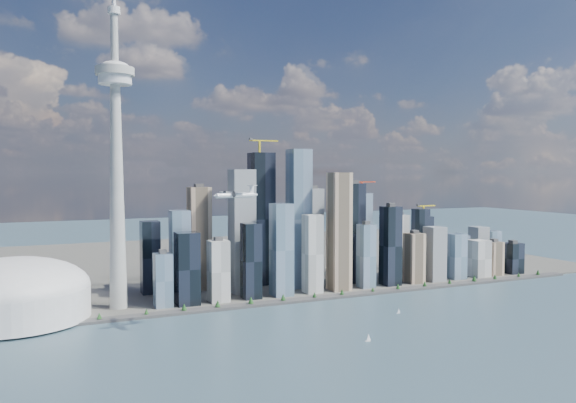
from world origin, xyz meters
name	(u,v)px	position (x,y,z in m)	size (l,w,h in m)	color
ground	(407,343)	(0.00, 0.00, 0.00)	(4000.00, 4000.00, 0.00)	#314756
seawall	(315,299)	(0.00, 250.00, 2.00)	(1100.00, 22.00, 4.00)	#383838
land	(229,259)	(0.00, 700.00, 1.50)	(1400.00, 900.00, 3.00)	#4C4C47
shoreline_trees	(315,294)	(0.00, 250.00, 8.78)	(960.53, 7.20, 8.80)	#3F2D1E
skyscraper_cluster	(323,241)	(59.62, 336.82, 82.39)	(736.00, 142.00, 265.04)	black
needle_tower	(116,153)	(-300.00, 310.00, 235.84)	(56.00, 56.00, 550.50)	#9D9D98
dome_stadium	(14,293)	(-440.00, 300.00, 39.44)	(200.00, 200.00, 86.00)	silver
airplane	(236,195)	(-174.42, 130.32, 178.21)	(66.19, 58.93, 16.25)	silver
sailboat_west	(368,339)	(-40.69, 23.54, 3.41)	(7.66, 2.40, 10.62)	silver
sailboat_east	(399,312)	(72.71, 121.64, 2.69)	(6.07, 2.02, 8.40)	silver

